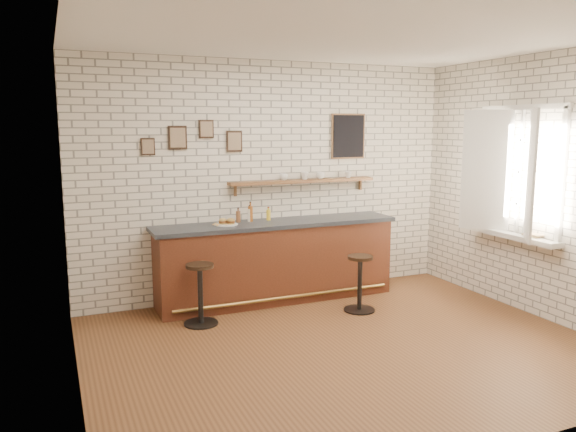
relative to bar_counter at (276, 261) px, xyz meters
name	(u,v)px	position (x,y,z in m)	size (l,w,h in m)	color
ground	(345,346)	(0.06, -1.70, -0.51)	(5.00, 5.00, 0.00)	brown
bar_counter	(276,261)	(0.00, 0.00, 0.00)	(3.10, 0.65, 1.01)	#572817
sandwich_plate	(226,224)	(-0.65, 0.01, 0.51)	(0.28, 0.28, 0.01)	white
ciabatta_sandwich	(227,221)	(-0.64, 0.01, 0.55)	(0.22, 0.16, 0.07)	tan
potato_chips	(224,224)	(-0.67, 0.01, 0.52)	(0.25, 0.18, 0.00)	#F1B755
bitters_bottle_brown	(238,216)	(-0.45, 0.13, 0.58)	(0.06, 0.06, 0.18)	brown
bitters_bottle_white	(250,215)	(-0.31, 0.13, 0.59)	(0.05, 0.05, 0.21)	silver
bitters_bottle_amber	(250,213)	(-0.29, 0.13, 0.61)	(0.06, 0.06, 0.25)	#974E18
condiment_bottle_yellow	(268,215)	(-0.05, 0.13, 0.58)	(0.05, 0.05, 0.17)	yellow
bar_stool_left	(200,292)	(-1.11, -0.50, -0.14)	(0.38, 0.38, 0.69)	black
bar_stool_right	(360,281)	(0.75, -0.79, -0.15)	(0.37, 0.37, 0.67)	black
wall_shelf	(303,181)	(0.46, 0.20, 0.97)	(2.00, 0.18, 0.18)	brown
shelf_cup_a	(284,177)	(0.18, 0.20, 1.04)	(0.11, 0.11, 0.09)	white
shelf_cup_b	(305,176)	(0.48, 0.20, 1.04)	(0.10, 0.10, 0.10)	white
shelf_cup_c	(321,175)	(0.71, 0.20, 1.04)	(0.11, 0.11, 0.09)	white
shelf_cup_d	(348,175)	(1.12, 0.20, 1.04)	(0.09, 0.09, 0.08)	white
back_wall_decor	(288,137)	(0.28, 0.28, 1.54)	(2.96, 0.02, 0.56)	black
window_sill	(511,235)	(2.46, -1.40, 0.39)	(0.20, 1.35, 0.06)	white
casement_window	(512,172)	(2.41, -1.40, 1.14)	(0.40, 1.30, 1.56)	white
book_lower	(527,236)	(2.44, -1.67, 0.43)	(0.16, 0.21, 0.02)	tan
book_upper	(530,235)	(2.44, -1.70, 0.45)	(0.15, 0.20, 0.02)	tan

